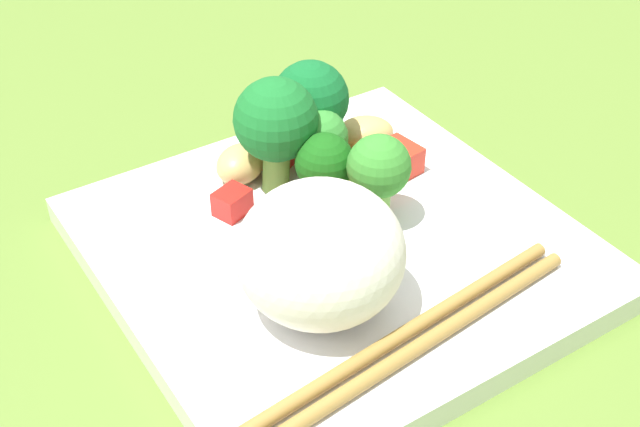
# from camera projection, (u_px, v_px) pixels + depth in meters

# --- Properties ---
(ground_plane) EXTENTS (1.10, 1.10, 0.02)m
(ground_plane) POSITION_uv_depth(u_px,v_px,m) (336.00, 272.00, 0.52)
(ground_plane) COLOR olive
(square_plate) EXTENTS (0.28, 0.28, 0.02)m
(square_plate) POSITION_uv_depth(u_px,v_px,m) (336.00, 249.00, 0.51)
(square_plate) COLOR white
(square_plate) RESTS_ON ground_plane
(rice_mound) EXTENTS (0.12, 0.12, 0.08)m
(rice_mound) POSITION_uv_depth(u_px,v_px,m) (320.00, 254.00, 0.44)
(rice_mound) COLOR white
(rice_mound) RESTS_ON square_plate
(broccoli_floret_0) EXTENTS (0.05, 0.05, 0.07)m
(broccoli_floret_0) POSITION_uv_depth(u_px,v_px,m) (310.00, 101.00, 0.55)
(broccoli_floret_0) COLOR #71A94D
(broccoli_floret_0) RESTS_ON square_plate
(broccoli_floret_1) EXTENTS (0.04, 0.04, 0.05)m
(broccoli_floret_1) POSITION_uv_depth(u_px,v_px,m) (318.00, 140.00, 0.53)
(broccoli_floret_1) COLOR #68AD4D
(broccoli_floret_1) RESTS_ON square_plate
(broccoli_floret_2) EXTENTS (0.04, 0.04, 0.06)m
(broccoli_floret_2) POSITION_uv_depth(u_px,v_px,m) (374.00, 166.00, 0.50)
(broccoli_floret_2) COLOR #7DBF52
(broccoli_floret_2) RESTS_ON square_plate
(broccoli_floret_3) EXTENTS (0.04, 0.04, 0.05)m
(broccoli_floret_3) POSITION_uv_depth(u_px,v_px,m) (325.00, 165.00, 0.51)
(broccoli_floret_3) COLOR #72AD53
(broccoli_floret_3) RESTS_ON square_plate
(broccoli_floret_4) EXTENTS (0.05, 0.05, 0.08)m
(broccoli_floret_4) POSITION_uv_depth(u_px,v_px,m) (277.00, 122.00, 0.52)
(broccoli_floret_4) COLOR #83BC50
(broccoli_floret_4) RESTS_ON square_plate
(carrot_slice_0) EXTENTS (0.03, 0.03, 0.01)m
(carrot_slice_0) POSITION_uv_depth(u_px,v_px,m) (360.00, 160.00, 0.57)
(carrot_slice_0) COLOR orange
(carrot_slice_0) RESTS_ON square_plate
(carrot_slice_1) EXTENTS (0.03, 0.03, 0.01)m
(carrot_slice_1) POSITION_uv_depth(u_px,v_px,m) (329.00, 140.00, 0.59)
(carrot_slice_1) COLOR orange
(carrot_slice_1) RESTS_ON square_plate
(carrot_slice_2) EXTENTS (0.04, 0.04, 0.01)m
(carrot_slice_2) POSITION_uv_depth(u_px,v_px,m) (357.00, 190.00, 0.54)
(carrot_slice_2) COLOR orange
(carrot_slice_2) RESTS_ON square_plate
(carrot_slice_3) EXTENTS (0.03, 0.03, 0.01)m
(carrot_slice_3) POSITION_uv_depth(u_px,v_px,m) (338.00, 223.00, 0.51)
(carrot_slice_3) COLOR orange
(carrot_slice_3) RESTS_ON square_plate
(pepper_chunk_0) EXTENTS (0.03, 0.03, 0.02)m
(pepper_chunk_0) POSITION_uv_depth(u_px,v_px,m) (306.00, 221.00, 0.50)
(pepper_chunk_0) COLOR red
(pepper_chunk_0) RESTS_ON square_plate
(pepper_chunk_1) EXTENTS (0.04, 0.04, 0.01)m
(pepper_chunk_1) POSITION_uv_depth(u_px,v_px,m) (274.00, 150.00, 0.57)
(pepper_chunk_1) COLOR red
(pepper_chunk_1) RESTS_ON square_plate
(pepper_chunk_2) EXTENTS (0.02, 0.02, 0.02)m
(pepper_chunk_2) POSITION_uv_depth(u_px,v_px,m) (232.00, 202.00, 0.52)
(pepper_chunk_2) COLOR red
(pepper_chunk_2) RESTS_ON square_plate
(pepper_chunk_3) EXTENTS (0.03, 0.03, 0.02)m
(pepper_chunk_3) POSITION_uv_depth(u_px,v_px,m) (394.00, 161.00, 0.55)
(pepper_chunk_3) COLOR red
(pepper_chunk_3) RESTS_ON square_plate
(chicken_piece_0) EXTENTS (0.04, 0.05, 0.02)m
(chicken_piece_0) POSITION_uv_depth(u_px,v_px,m) (240.00, 164.00, 0.55)
(chicken_piece_0) COLOR tan
(chicken_piece_0) RESTS_ON square_plate
(chicken_piece_1) EXTENTS (0.04, 0.05, 0.02)m
(chicken_piece_1) POSITION_uv_depth(u_px,v_px,m) (365.00, 133.00, 0.58)
(chicken_piece_1) COLOR tan
(chicken_piece_1) RESTS_ON square_plate
(chopstick_pair) EXTENTS (0.03, 0.21, 0.01)m
(chopstick_pair) POSITION_uv_depth(u_px,v_px,m) (415.00, 338.00, 0.44)
(chopstick_pair) COLOR olive
(chopstick_pair) RESTS_ON square_plate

